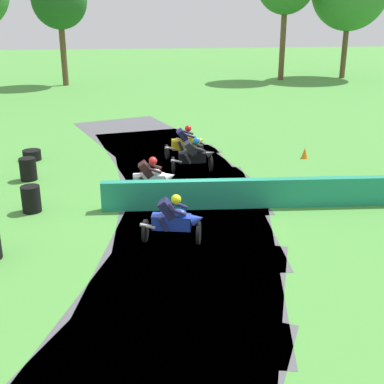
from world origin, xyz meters
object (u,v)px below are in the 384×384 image
object	(u,v)px
tire_stack_extra_a	(32,155)
motorcycle_trailing_black	(194,155)
motorcycle_fourth_yellow	(186,142)
traffic_cone	(305,153)
motorcycle_lead_blue	(174,220)
motorcycle_chase_white	(151,178)
tire_stack_mid_b	(31,199)
tire_stack_far	(28,169)

from	to	relation	value
tire_stack_extra_a	motorcycle_trailing_black	bearing A→B (deg)	-20.79
motorcycle_fourth_yellow	traffic_cone	size ratio (longest dim) A/B	3.82
tire_stack_extra_a	motorcycle_fourth_yellow	bearing A→B (deg)	-4.51
motorcycle_trailing_black	motorcycle_fourth_yellow	size ratio (longest dim) A/B	1.00
motorcycle_trailing_black	tire_stack_extra_a	bearing A→B (deg)	159.21
motorcycle_fourth_yellow	traffic_cone	xyz separation A→B (m)	(4.75, -0.57, -0.44)
traffic_cone	motorcycle_trailing_black	bearing A→B (deg)	-164.19
motorcycle_lead_blue	motorcycle_chase_white	bearing A→B (deg)	97.25
tire_stack_extra_a	traffic_cone	bearing A→B (deg)	-5.53
traffic_cone	motorcycle_lead_blue	bearing A→B (deg)	-129.09
tire_stack_extra_a	traffic_cone	distance (m)	10.93
motorcycle_chase_white	traffic_cone	xyz separation A→B (m)	(6.33, 3.82, -0.44)
motorcycle_trailing_black	motorcycle_lead_blue	bearing A→B (deg)	-101.86
tire_stack_mid_b	traffic_cone	size ratio (longest dim) A/B	1.82
tire_stack_far	tire_stack_extra_a	size ratio (longest dim) A/B	1.12
traffic_cone	tire_stack_extra_a	bearing A→B (deg)	174.47
motorcycle_lead_blue	tire_stack_extra_a	size ratio (longest dim) A/B	2.38
motorcycle_fourth_yellow	motorcycle_chase_white	bearing A→B (deg)	-109.79
motorcycle_fourth_yellow	tire_stack_mid_b	distance (m)	7.30
motorcycle_lead_blue	motorcycle_chase_white	size ratio (longest dim) A/B	1.01
motorcycle_trailing_black	tire_stack_extra_a	xyz separation A→B (m)	(-6.24, 2.37, -0.45)
tire_stack_far	motorcycle_fourth_yellow	bearing A→B (deg)	19.52
motorcycle_lead_blue	tire_stack_extra_a	bearing A→B (deg)	121.02
tire_stack_mid_b	tire_stack_far	bearing A→B (deg)	101.45
motorcycle_fourth_yellow	tire_stack_mid_b	xyz separation A→B (m)	(-5.20, -5.12, -0.26)
motorcycle_chase_white	tire_stack_mid_b	bearing A→B (deg)	-168.52
tire_stack_far	tire_stack_extra_a	world-z (taller)	tire_stack_far
tire_stack_extra_a	motorcycle_lead_blue	bearing A→B (deg)	-58.98
tire_stack_mid_b	motorcycle_chase_white	bearing A→B (deg)	11.48
motorcycle_lead_blue	motorcycle_trailing_black	size ratio (longest dim) A/B	1.02
traffic_cone	tire_stack_mid_b	bearing A→B (deg)	-155.41
motorcycle_chase_white	motorcycle_trailing_black	xyz separation A→B (m)	(1.68, 2.50, -0.01)
motorcycle_fourth_yellow	traffic_cone	world-z (taller)	motorcycle_fourth_yellow
tire_stack_mid_b	motorcycle_lead_blue	bearing A→B (deg)	-33.61
motorcycle_trailing_black	traffic_cone	distance (m)	4.84
motorcycle_lead_blue	motorcycle_trailing_black	xyz separation A→B (m)	(1.25, 5.94, -0.01)
tire_stack_mid_b	tire_stack_extra_a	size ratio (longest dim) A/B	1.12
motorcycle_chase_white	motorcycle_trailing_black	world-z (taller)	motorcycle_chase_white
motorcycle_fourth_yellow	traffic_cone	distance (m)	4.80
motorcycle_chase_white	tire_stack_extra_a	size ratio (longest dim) A/B	2.36
motorcycle_chase_white	tire_stack_mid_b	size ratio (longest dim) A/B	2.11
motorcycle_lead_blue	tire_stack_mid_b	bearing A→B (deg)	146.39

